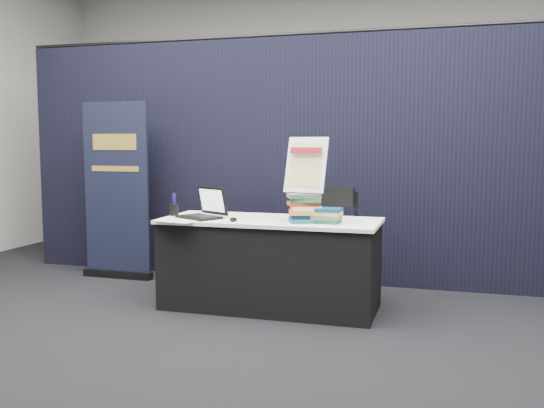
{
  "coord_description": "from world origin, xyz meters",
  "views": [
    {
      "loc": [
        1.43,
        -4.21,
        1.4
      ],
      "look_at": [
        0.01,
        0.55,
        0.87
      ],
      "focal_mm": 40.0,
      "sensor_mm": 36.0,
      "label": 1
    }
  ],
  "objects_px": {
    "display_table": "(270,263)",
    "pullup_banner": "(117,201)",
    "laptop": "(201,211)",
    "book_stack_short": "(328,215)",
    "stacking_chair": "(328,239)",
    "info_sign": "(306,165)",
    "book_stack_tall": "(305,208)"
  },
  "relations": [
    {
      "from": "book_stack_short",
      "to": "info_sign",
      "type": "bearing_deg",
      "value": 174.46
    },
    {
      "from": "info_sign",
      "to": "book_stack_short",
      "type": "bearing_deg",
      "value": 4.38
    },
    {
      "from": "book_stack_short",
      "to": "book_stack_tall",
      "type": "bearing_deg",
      "value": -175.84
    },
    {
      "from": "stacking_chair",
      "to": "laptop",
      "type": "bearing_deg",
      "value": -138.56
    },
    {
      "from": "display_table",
      "to": "pullup_banner",
      "type": "height_order",
      "value": "pullup_banner"
    },
    {
      "from": "laptop",
      "to": "book_stack_tall",
      "type": "distance_m",
      "value": 0.9
    },
    {
      "from": "book_stack_tall",
      "to": "pullup_banner",
      "type": "bearing_deg",
      "value": 160.47
    },
    {
      "from": "book_stack_short",
      "to": "laptop",
      "type": "bearing_deg",
      "value": 179.13
    },
    {
      "from": "display_table",
      "to": "laptop",
      "type": "xyz_separation_m",
      "value": [
        -0.58,
        -0.1,
        0.43
      ]
    },
    {
      "from": "info_sign",
      "to": "pullup_banner",
      "type": "xyz_separation_m",
      "value": [
        -2.14,
        0.73,
        -0.41
      ]
    },
    {
      "from": "laptop",
      "to": "pullup_banner",
      "type": "relative_size",
      "value": 0.23
    },
    {
      "from": "laptop",
      "to": "book_stack_short",
      "type": "distance_m",
      "value": 1.08
    },
    {
      "from": "info_sign",
      "to": "book_stack_tall",
      "type": "bearing_deg",
      "value": -80.08
    },
    {
      "from": "book_stack_tall",
      "to": "info_sign",
      "type": "height_order",
      "value": "info_sign"
    },
    {
      "from": "book_stack_tall",
      "to": "book_stack_short",
      "type": "height_order",
      "value": "book_stack_tall"
    },
    {
      "from": "stacking_chair",
      "to": "display_table",
      "type": "bearing_deg",
      "value": -124.53
    },
    {
      "from": "book_stack_short",
      "to": "stacking_chair",
      "type": "distance_m",
      "value": 0.5
    },
    {
      "from": "info_sign",
      "to": "stacking_chair",
      "type": "bearing_deg",
      "value": 85.7
    },
    {
      "from": "book_stack_tall",
      "to": "pullup_banner",
      "type": "xyz_separation_m",
      "value": [
        -2.14,
        0.76,
        -0.08
      ]
    },
    {
      "from": "stacking_chair",
      "to": "book_stack_short",
      "type": "bearing_deg",
      "value": -60.16
    },
    {
      "from": "info_sign",
      "to": "stacking_chair",
      "type": "distance_m",
      "value": 0.77
    },
    {
      "from": "display_table",
      "to": "stacking_chair",
      "type": "height_order",
      "value": "stacking_chair"
    },
    {
      "from": "book_stack_short",
      "to": "stacking_chair",
      "type": "bearing_deg",
      "value": 100.42
    },
    {
      "from": "info_sign",
      "to": "laptop",
      "type": "bearing_deg",
      "value": -170.01
    },
    {
      "from": "laptop",
      "to": "book_stack_short",
      "type": "bearing_deg",
      "value": 27.59
    },
    {
      "from": "laptop",
      "to": "pullup_banner",
      "type": "distance_m",
      "value": 1.44
    },
    {
      "from": "book_stack_tall",
      "to": "pullup_banner",
      "type": "distance_m",
      "value": 2.27
    },
    {
      "from": "info_sign",
      "to": "stacking_chair",
      "type": "relative_size",
      "value": 0.46
    },
    {
      "from": "info_sign",
      "to": "display_table",
      "type": "bearing_deg",
      "value": 173.61
    },
    {
      "from": "pullup_banner",
      "to": "stacking_chair",
      "type": "distance_m",
      "value": 2.28
    },
    {
      "from": "stacking_chair",
      "to": "pullup_banner",
      "type": "bearing_deg",
      "value": -168.79
    },
    {
      "from": "display_table",
      "to": "book_stack_short",
      "type": "bearing_deg",
      "value": -12.55
    }
  ]
}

